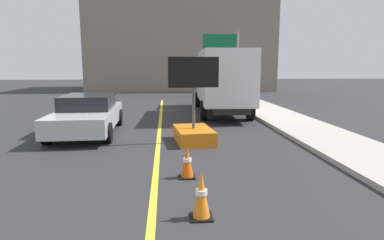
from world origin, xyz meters
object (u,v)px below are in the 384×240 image
(box_truck, at_px, (222,80))
(traffic_cone_far_lane, at_px, (187,162))
(traffic_cone_mid_lane, at_px, (201,195))
(pickup_car, at_px, (88,114))
(arrow_board_trailer, at_px, (194,127))
(highway_guide_sign, at_px, (227,53))

(box_truck, relative_size, traffic_cone_far_lane, 10.87)
(box_truck, xyz_separation_m, traffic_cone_mid_lane, (-2.28, -11.56, -1.34))
(pickup_car, bearing_deg, arrow_board_trailer, -24.82)
(traffic_cone_mid_lane, relative_size, traffic_cone_far_lane, 1.10)
(highway_guide_sign, distance_m, traffic_cone_far_lane, 19.38)
(traffic_cone_mid_lane, distance_m, traffic_cone_far_lane, 1.97)
(pickup_car, xyz_separation_m, traffic_cone_far_lane, (3.26, -5.08, -0.35))
(pickup_car, bearing_deg, traffic_cone_far_lane, -57.28)
(arrow_board_trailer, bearing_deg, box_truck, 72.60)
(pickup_car, bearing_deg, highway_guide_sign, 60.66)
(box_truck, xyz_separation_m, pickup_car, (-5.65, -4.52, -1.03))
(box_truck, bearing_deg, traffic_cone_far_lane, -103.93)
(pickup_car, relative_size, highway_guide_sign, 0.98)
(pickup_car, bearing_deg, traffic_cone_mid_lane, -64.48)
(traffic_cone_far_lane, bearing_deg, highway_guide_sign, 76.86)
(box_truck, distance_m, highway_guide_sign, 9.40)
(arrow_board_trailer, xyz_separation_m, box_truck, (1.95, 6.23, 1.24))
(pickup_car, distance_m, traffic_cone_mid_lane, 7.81)
(traffic_cone_mid_lane, bearing_deg, highway_guide_sign, 78.33)
(box_truck, distance_m, traffic_cone_mid_lane, 11.86)
(highway_guide_sign, bearing_deg, traffic_cone_mid_lane, -101.67)
(pickup_car, relative_size, traffic_cone_mid_lane, 6.31)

